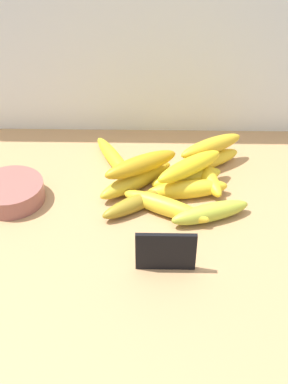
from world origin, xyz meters
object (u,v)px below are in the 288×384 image
at_px(banana_5, 210,212).
at_px(banana_9, 190,166).
at_px(banana_0, 165,206).
at_px(banana_6, 114,159).
at_px(banana_4, 135,204).
at_px(banana_11, 211,146).
at_px(chalkboard_sign, 166,253).
at_px(banana_3, 187,178).
at_px(banana_2, 203,171).
at_px(fruit_bowl, 11,192).
at_px(banana_7, 187,189).
at_px(banana_8, 207,161).
at_px(banana_10, 141,164).
at_px(banana_1, 136,180).

height_order(banana_5, banana_9, banana_9).
height_order(banana_0, banana_6, banana_0).
relative_size(banana_4, banana_11, 0.93).
distance_m(chalkboard_sign, banana_4, 0.18).
height_order(banana_3, banana_4, banana_3).
height_order(banana_2, banana_4, banana_2).
height_order(fruit_bowl, banana_11, banana_11).
bearing_deg(banana_5, banana_0, 169.14).
bearing_deg(banana_9, banana_7, -98.89).
bearing_deg(banana_6, banana_8, -2.24).
height_order(banana_2, banana_3, same).
distance_m(fruit_bowl, banana_9, 0.39).
height_order(chalkboard_sign, banana_2, chalkboard_sign).
distance_m(banana_4, banana_11, 0.24).
relative_size(banana_7, banana_10, 1.02).
height_order(banana_5, banana_8, same).
bearing_deg(banana_9, banana_6, 151.63).
bearing_deg(banana_2, chalkboard_sign, -107.66).
bearing_deg(banana_0, banana_9, 58.18).
bearing_deg(banana_9, banana_8, 60.30).
bearing_deg(banana_10, banana_5, -36.92).
bearing_deg(banana_4, banana_7, 22.67).
bearing_deg(banana_0, banana_5, -10.86).
relative_size(banana_6, banana_9, 1.16).
distance_m(banana_5, banana_9, 0.12).
bearing_deg(banana_6, banana_4, -72.28).
xyz_separation_m(banana_2, banana_5, (0.00, -0.14, -0.00)).
height_order(banana_3, banana_6, banana_3).
bearing_deg(banana_10, banana_6, 126.81).
height_order(banana_6, banana_9, banana_9).
xyz_separation_m(banana_5, banana_10, (-0.14, 0.11, 0.04)).
bearing_deg(banana_2, fruit_bowl, -168.35).
xyz_separation_m(fruit_bowl, banana_8, (0.43, 0.13, -0.00)).
distance_m(banana_0, banana_10, 0.11).
distance_m(banana_3, banana_5, 0.12).
height_order(chalkboard_sign, banana_5, chalkboard_sign).
relative_size(banana_3, banana_8, 0.96).
height_order(banana_1, banana_4, banana_1).
xyz_separation_m(banana_3, banana_4, (-0.11, -0.09, -0.00)).
bearing_deg(banana_11, banana_1, -153.05).
relative_size(banana_7, banana_9, 1.02).
height_order(banana_2, banana_9, banana_9).
xyz_separation_m(banana_3, banana_9, (0.00, -0.01, 0.04)).
relative_size(banana_9, banana_11, 1.05).
distance_m(fruit_bowl, banana_6, 0.25).
bearing_deg(banana_8, banana_7, -114.98).
relative_size(chalkboard_sign, fruit_bowl, 0.77).
distance_m(fruit_bowl, banana_2, 0.43).
bearing_deg(fruit_bowl, banana_5, -7.74).
xyz_separation_m(banana_3, banana_11, (0.06, 0.08, 0.04)).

